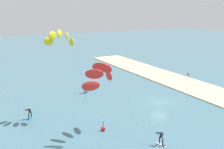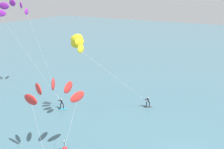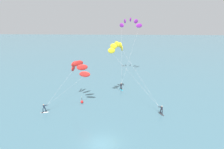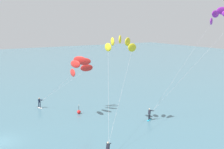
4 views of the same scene
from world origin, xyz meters
TOP-DOWN VIEW (x-y plane):
  - ground_plane at (0.00, 0.00)m, footprint 240.00×240.00m
  - sand_strip at (0.00, -10.65)m, footprint 80.00×8.32m
  - kitesurfer_mid_water at (2.26, 14.97)m, footprint 10.28×9.35m
  - kitesurfer_far_out at (-5.60, 12.85)m, footprint 8.96×7.74m
  - marker_buoy at (-4.99, 12.50)m, footprint 0.56×0.56m
  - beach_flag at (4.87, -10.71)m, footprint 0.57×0.05m

SIDE VIEW (x-z plane):
  - ground_plane at x=0.00m, z-range 0.00..0.00m
  - sand_strip at x=0.00m, z-range 0.00..0.16m
  - marker_buoy at x=-4.99m, z-range -0.39..0.99m
  - beach_flag at x=4.87m, z-range 0.60..2.80m
  - kitesurfer_far_out at x=-5.60m, z-range 2.73..11.33m
  - kitesurfer_mid_water at x=2.26m, z-range 4.33..16.21m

